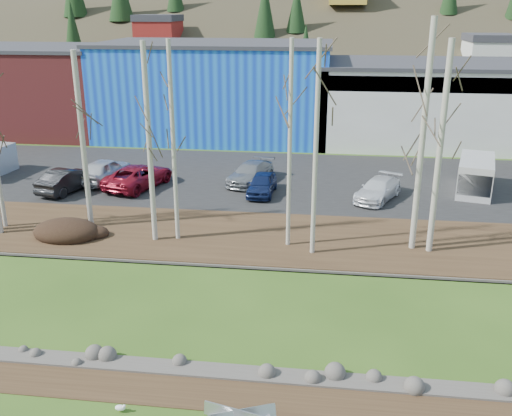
# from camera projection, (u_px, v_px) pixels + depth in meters

# --- Properties ---
(dirt_strip) EXTENTS (80.00, 1.80, 0.03)m
(dirt_strip) POSITION_uv_depth(u_px,v_px,m) (183.00, 389.00, 17.72)
(dirt_strip) COLOR #382616
(dirt_strip) RESTS_ON ground
(near_bank_rocks) EXTENTS (80.00, 0.80, 0.50)m
(near_bank_rocks) POSITION_uv_depth(u_px,v_px,m) (191.00, 370.00, 18.66)
(near_bank_rocks) COLOR #47423D
(near_bank_rocks) RESTS_ON ground
(river) EXTENTS (80.00, 8.00, 0.90)m
(river) POSITION_uv_depth(u_px,v_px,m) (215.00, 308.00, 22.50)
(river) COLOR black
(river) RESTS_ON ground
(far_bank_rocks) EXTENTS (80.00, 0.80, 0.46)m
(far_bank_rocks) POSITION_uv_depth(u_px,v_px,m) (232.00, 264.00, 26.33)
(far_bank_rocks) COLOR #47423D
(far_bank_rocks) RESTS_ON ground
(far_bank) EXTENTS (80.00, 7.00, 0.15)m
(far_bank) POSITION_uv_depth(u_px,v_px,m) (243.00, 237.00, 29.29)
(far_bank) COLOR #382616
(far_bank) RESTS_ON ground
(parking_lot) EXTENTS (80.00, 14.00, 0.14)m
(parking_lot) POSITION_uv_depth(u_px,v_px,m) (266.00, 179.00, 39.11)
(parking_lot) COLOR black
(parking_lot) RESTS_ON ground
(building_brick) EXTENTS (16.32, 12.24, 7.80)m
(building_brick) POSITION_uv_depth(u_px,v_px,m) (30.00, 89.00, 53.79)
(building_brick) COLOR maroon
(building_brick) RESTS_ON ground
(building_blue) EXTENTS (20.40, 12.24, 8.30)m
(building_blue) POSITION_uv_depth(u_px,v_px,m) (217.00, 89.00, 51.54)
(building_blue) COLOR blue
(building_blue) RESTS_ON ground
(building_white) EXTENTS (18.36, 12.24, 6.80)m
(building_white) POSITION_uv_depth(u_px,v_px,m) (420.00, 101.00, 49.62)
(building_white) COLOR beige
(building_white) RESTS_ON ground
(seagull) EXTENTS (0.38, 0.18, 0.27)m
(seagull) POSITION_uv_depth(u_px,v_px,m) (120.00, 408.00, 16.71)
(seagull) COLOR gold
(seagull) RESTS_ON ground
(dirt_mound) EXTENTS (3.43, 2.42, 0.67)m
(dirt_mound) POSITION_uv_depth(u_px,v_px,m) (66.00, 230.00, 29.00)
(dirt_mound) COLOR black
(dirt_mound) RESTS_ON far_bank
(birch_2) EXTENTS (0.28, 0.28, 9.13)m
(birch_2) POSITION_uv_depth(u_px,v_px,m) (83.00, 142.00, 29.00)
(birch_2) COLOR beige
(birch_2) RESTS_ON far_bank
(birch_3) EXTENTS (0.21, 0.21, 9.74)m
(birch_3) POSITION_uv_depth(u_px,v_px,m) (173.00, 144.00, 27.29)
(birch_3) COLOR beige
(birch_3) RESTS_ON far_bank
(birch_4) EXTENTS (0.26, 0.26, 9.67)m
(birch_4) POSITION_uv_depth(u_px,v_px,m) (149.00, 146.00, 27.17)
(birch_4) COLOR beige
(birch_4) RESTS_ON far_bank
(birch_5) EXTENTS (0.20, 0.20, 9.83)m
(birch_5) POSITION_uv_depth(u_px,v_px,m) (290.00, 147.00, 26.52)
(birch_5) COLOR beige
(birch_5) RESTS_ON far_bank
(birch_6) EXTENTS (0.22, 0.22, 9.86)m
(birch_6) POSITION_uv_depth(u_px,v_px,m) (316.00, 152.00, 25.61)
(birch_6) COLOR beige
(birch_6) RESTS_ON far_bank
(birch_7) EXTENTS (0.28, 0.28, 9.84)m
(birch_7) POSITION_uv_depth(u_px,v_px,m) (440.00, 151.00, 25.81)
(birch_7) COLOR beige
(birch_7) RESTS_ON far_bank
(birch_8) EXTENTS (0.28, 0.28, 10.73)m
(birch_8) POSITION_uv_depth(u_px,v_px,m) (422.00, 140.00, 26.00)
(birch_8) COLOR beige
(birch_8) RESTS_ON far_bank
(car_0) EXTENTS (2.69, 4.92, 1.59)m
(car_0) POSITION_uv_depth(u_px,v_px,m) (105.00, 170.00, 38.02)
(car_0) COLOR silver
(car_0) RESTS_ON parking_lot
(car_1) EXTENTS (2.71, 4.77, 1.49)m
(car_1) POSITION_uv_depth(u_px,v_px,m) (68.00, 180.00, 36.08)
(car_1) COLOR black
(car_1) RESTS_ON parking_lot
(car_2) EXTENTS (3.95, 5.84, 1.49)m
(car_2) POSITION_uv_depth(u_px,v_px,m) (139.00, 176.00, 36.87)
(car_2) COLOR maroon
(car_2) RESTS_ON parking_lot
(car_3) EXTENTS (3.20, 4.97, 1.34)m
(car_3) POSITION_uv_depth(u_px,v_px,m) (250.00, 173.00, 37.79)
(car_3) COLOR gray
(car_3) RESTS_ON parking_lot
(car_4) EXTENTS (1.72, 3.91, 1.31)m
(car_4) POSITION_uv_depth(u_px,v_px,m) (262.00, 184.00, 35.50)
(car_4) COLOR navy
(car_4) RESTS_ON parking_lot
(car_5) EXTENTS (3.50, 4.72, 1.27)m
(car_5) POSITION_uv_depth(u_px,v_px,m) (378.00, 189.00, 34.53)
(car_5) COLOR white
(car_5) RESTS_ON parking_lot
(van_white) EXTENTS (3.13, 5.18, 2.12)m
(van_white) POSITION_uv_depth(u_px,v_px,m) (475.00, 176.00, 35.74)
(van_white) COLOR white
(van_white) RESTS_ON parking_lot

